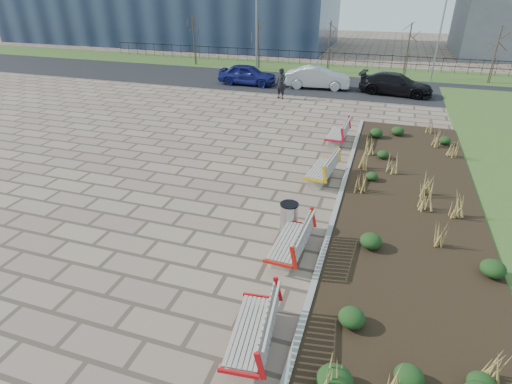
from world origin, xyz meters
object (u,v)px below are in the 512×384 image
(litter_bin, at_px, (289,217))
(lamp_west, at_px, (256,32))
(pedestrian, at_px, (281,84))
(bench_c, at_px, (321,168))
(car_black, at_px, (396,84))
(bench_d, at_px, (337,132))
(bench_b, at_px, (289,240))
(bench_a, at_px, (250,328))
(car_silver, at_px, (318,78))
(lamp_east, at_px, (439,39))
(car_blue, at_px, (247,74))

(litter_bin, xyz_separation_m, lamp_west, (-8.69, 23.46, 2.58))
(pedestrian, bearing_deg, bench_c, -47.11)
(lamp_west, bearing_deg, bench_c, -65.37)
(car_black, bearing_deg, pedestrian, 123.60)
(bench_d, xyz_separation_m, car_black, (2.45, 10.23, 0.21))
(bench_b, bearing_deg, bench_a, -87.28)
(bench_d, xyz_separation_m, car_silver, (-2.81, 10.35, 0.25))
(bench_d, xyz_separation_m, lamp_west, (-9.00, 15.37, 2.54))
(bench_a, height_order, lamp_west, lamp_west)
(bench_d, relative_size, car_silver, 0.47)
(car_silver, xyz_separation_m, lamp_west, (-6.19, 5.02, 2.29))
(bench_c, xyz_separation_m, lamp_east, (5.00, 19.63, 2.54))
(bench_c, relative_size, lamp_west, 0.35)
(bench_d, bearing_deg, bench_b, -88.03)
(bench_a, distance_m, lamp_east, 28.52)
(car_blue, bearing_deg, car_silver, -84.64)
(litter_bin, relative_size, lamp_west, 0.15)
(bench_a, xyz_separation_m, bench_b, (0.00, 3.31, 0.00))
(bench_d, bearing_deg, litter_bin, -90.21)
(bench_d, xyz_separation_m, pedestrian, (-4.57, 6.86, 0.45))
(bench_c, bearing_deg, car_black, 86.87)
(bench_a, height_order, car_silver, car_silver)
(car_black, bearing_deg, litter_bin, 179.43)
(bench_b, xyz_separation_m, bench_d, (0.00, 9.28, 0.00))
(litter_bin, distance_m, pedestrian, 15.55)
(bench_d, relative_size, car_black, 0.44)
(car_silver, relative_size, lamp_west, 0.74)
(bench_b, xyz_separation_m, car_black, (2.45, 19.51, 0.21))
(car_silver, bearing_deg, car_black, -96.47)
(litter_bin, distance_m, car_blue, 19.52)
(lamp_west, bearing_deg, litter_bin, -69.67)
(lamp_west, bearing_deg, bench_a, -72.16)
(litter_bin, bearing_deg, bench_d, 87.82)
(car_blue, height_order, lamp_west, lamp_west)
(bench_a, xyz_separation_m, car_blue, (-7.90, 22.49, 0.24))
(bench_c, height_order, lamp_west, lamp_west)
(bench_b, relative_size, lamp_west, 0.35)
(bench_a, distance_m, car_black, 22.95)
(car_black, bearing_deg, bench_c, 178.39)
(bench_d, relative_size, car_blue, 0.50)
(bench_d, bearing_deg, pedestrian, 125.59)
(car_silver, bearing_deg, pedestrian, 148.11)
(bench_c, distance_m, car_blue, 16.21)
(litter_bin, distance_m, car_black, 18.52)
(bench_b, distance_m, car_silver, 19.83)
(bench_a, xyz_separation_m, lamp_east, (5.00, 27.96, 2.54))
(pedestrian, height_order, lamp_east, lamp_east)
(litter_bin, bearing_deg, lamp_west, 110.33)
(bench_c, distance_m, car_silver, 14.87)
(car_black, distance_m, lamp_east, 6.20)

